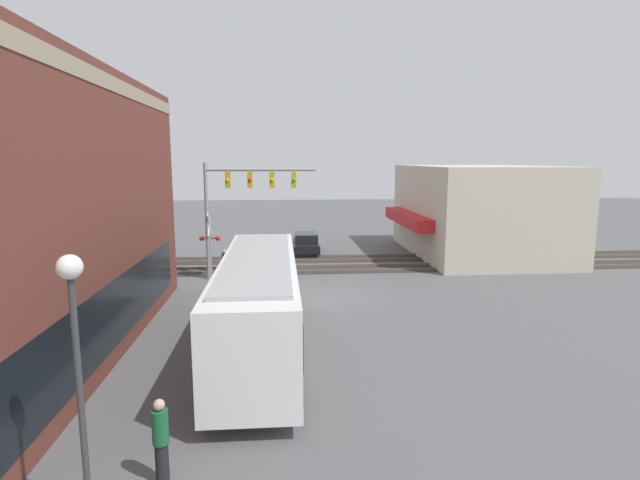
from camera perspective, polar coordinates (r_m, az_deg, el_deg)
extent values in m
plane|color=#565659|center=(25.01, 0.20, -6.38)|extent=(120.00, 120.00, 0.00)
cube|color=gray|center=(18.00, -23.80, 16.34)|extent=(18.66, 0.36, 0.50)
cube|color=black|center=(18.49, -22.00, -7.24)|extent=(15.51, 0.12, 2.20)
cube|color=beige|center=(37.29, 17.66, 3.25)|extent=(13.17, 9.14, 6.27)
cube|color=red|center=(35.73, 9.98, 2.44)|extent=(9.22, 1.20, 0.80)
cube|color=white|center=(17.73, -7.00, -6.81)|extent=(12.00, 2.55, 2.85)
cube|color=black|center=(17.62, -7.03, -5.48)|extent=(11.76, 2.59, 1.20)
cube|color=gold|center=(18.11, -6.92, -10.63)|extent=(11.76, 2.58, 0.24)
cube|color=#A5A8AA|center=(17.38, -7.10, -2.10)|extent=(10.20, 2.17, 0.12)
cylinder|color=black|center=(21.75, -6.52, -7.48)|extent=(1.00, 2.57, 1.00)
cylinder|color=black|center=(14.28, -7.61, -16.71)|extent=(1.00, 2.57, 1.00)
cylinder|color=gray|center=(28.56, -12.80, 2.04)|extent=(0.20, 0.20, 6.55)
cylinder|color=gray|center=(28.08, -6.79, 7.97)|extent=(0.16, 6.09, 0.16)
cube|color=gold|center=(28.23, -10.50, 6.77)|extent=(0.30, 0.27, 0.90)
sphere|color=yellow|center=(28.06, -10.53, 6.76)|extent=(0.20, 0.20, 0.20)
cube|color=gold|center=(28.13, -8.02, 6.83)|extent=(0.30, 0.27, 0.90)
sphere|color=red|center=(27.97, -8.04, 6.81)|extent=(0.20, 0.20, 0.20)
cube|color=gold|center=(28.08, -5.52, 6.87)|extent=(0.30, 0.27, 0.90)
sphere|color=yellow|center=(27.92, -5.52, 6.85)|extent=(0.20, 0.20, 0.20)
cube|color=gold|center=(28.09, -3.02, 6.90)|extent=(0.30, 0.27, 0.90)
sphere|color=green|center=(27.93, -3.01, 6.89)|extent=(0.20, 0.20, 0.20)
cylinder|color=gray|center=(29.02, -12.43, -0.78)|extent=(0.14, 0.14, 3.60)
cube|color=white|center=(28.83, -12.52, 1.77)|extent=(1.41, 0.06, 1.41)
cube|color=white|center=(28.83, -12.52, 1.77)|extent=(1.41, 0.06, 1.41)
cylinder|color=#38383A|center=(28.94, -12.47, 0.20)|extent=(0.08, 0.90, 0.08)
sphere|color=red|center=(28.83, -11.59, 0.19)|extent=(0.28, 0.28, 0.28)
sphere|color=red|center=(28.96, -13.36, 0.17)|extent=(0.28, 0.28, 0.28)
cylinder|color=#38383A|center=(10.35, -25.64, -16.80)|extent=(0.12, 0.12, 4.68)
sphere|color=white|center=(9.55, -26.70, -2.77)|extent=(0.44, 0.44, 0.44)
cube|color=#332D28|center=(30.82, -0.73, -3.37)|extent=(2.60, 60.00, 0.03)
cube|color=#6B6056|center=(30.10, -0.64, -3.55)|extent=(0.07, 60.00, 0.15)
cube|color=#6B6056|center=(31.50, -0.82, -2.98)|extent=(0.07, 60.00, 0.15)
cube|color=#332D28|center=(33.94, -1.10, -2.20)|extent=(2.60, 60.00, 0.03)
cube|color=#6B6056|center=(33.23, -1.02, -2.34)|extent=(0.07, 60.00, 0.15)
cube|color=#6B6056|center=(34.63, -1.17, -1.86)|extent=(0.07, 60.00, 0.15)
cube|color=black|center=(36.19, -1.65, -0.64)|extent=(4.21, 1.80, 0.56)
cube|color=black|center=(35.88, -1.64, 0.27)|extent=(2.32, 1.62, 0.67)
cylinder|color=black|center=(37.51, -1.75, -0.63)|extent=(0.64, 1.82, 0.64)
cylinder|color=black|center=(34.95, -1.54, -1.36)|extent=(0.64, 1.82, 0.64)
cylinder|color=black|center=(11.91, -17.59, -23.08)|extent=(0.28, 0.28, 0.88)
cylinder|color=#195933|center=(11.50, -17.80, -19.66)|extent=(0.34, 0.34, 0.73)
sphere|color=tan|center=(11.28, -17.93, -17.49)|extent=(0.24, 0.24, 0.24)
cylinder|color=#473828|center=(29.00, -10.79, -3.56)|extent=(0.28, 0.28, 0.79)
cylinder|color=#262D4C|center=(28.85, -10.83, -2.16)|extent=(0.34, 0.34, 0.66)
sphere|color=tan|center=(28.77, -10.86, -1.30)|extent=(0.21, 0.21, 0.21)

